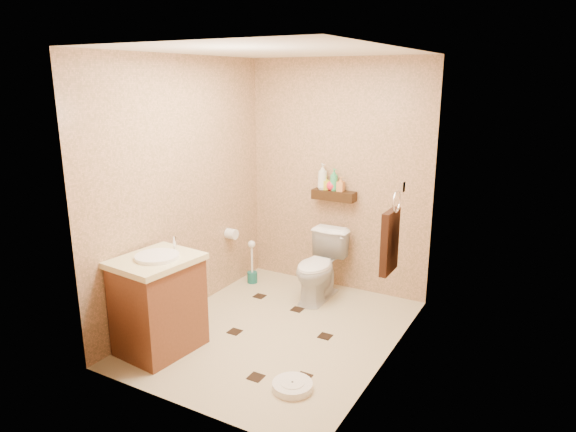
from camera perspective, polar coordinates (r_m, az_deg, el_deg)
The scene contains 19 objects.
ground at distance 4.71m, azimuth -1.18°, elevation -12.72°, with size 2.50×2.50×0.00m, color tan.
wall_back at distance 5.37m, azimuth 5.51°, elevation 4.34°, with size 2.00×0.04×2.40m, color tan.
wall_front at distance 3.30m, azimuth -12.31°, elevation -2.83°, with size 2.00×0.04×2.40m, color tan.
wall_left at distance 4.85m, azimuth -11.52°, elevation 2.94°, with size 0.04×2.50×2.40m, color tan.
wall_right at distance 3.89m, azimuth 11.56°, elevation -0.08°, with size 0.04×2.50×2.40m, color tan.
ceiling at distance 4.17m, azimuth -1.37°, elevation 17.89°, with size 2.00×2.50×0.02m, color white.
wall_shelf at distance 5.34m, azimuth 5.12°, elevation 2.31°, with size 0.46×0.14×0.10m, color #311F0D.
floor_accents at distance 4.66m, azimuth -1.01°, elevation -13.00°, with size 1.20×1.39×0.01m.
toilet at distance 5.23m, azimuth 3.52°, elevation -5.63°, with size 0.39×0.68×0.69m, color white.
vanity at distance 4.39m, azimuth -14.18°, elevation -9.34°, with size 0.61×0.71×0.93m.
bathroom_scale at distance 3.93m, azimuth 0.49°, elevation -18.35°, with size 0.33×0.33×0.06m.
toilet_brush at distance 5.69m, azimuth -4.01°, elevation -5.78°, with size 0.11×0.11×0.49m.
towel_ring at distance 4.21m, azimuth 11.30°, elevation -2.49°, with size 0.12×0.30×0.76m.
toilet_paper at distance 5.46m, azimuth -6.30°, elevation -1.98°, with size 0.12×0.11×0.12m.
bottle_a at distance 5.35m, azimuth 3.86°, elevation 4.40°, with size 0.10×0.10×0.27m, color silver.
bottle_b at distance 5.35m, azimuth 4.24°, elevation 3.72°, with size 0.07×0.07×0.15m, color yellow.
bottle_c at distance 5.32m, azimuth 4.89°, elevation 3.60°, with size 0.11×0.11×0.14m, color red.
bottle_d at distance 5.30m, azimuth 5.13°, elevation 4.04°, with size 0.09×0.09×0.23m, color #38A865.
bottle_e at distance 5.28m, azimuth 5.86°, elevation 3.56°, with size 0.07×0.07×0.15m, color #DA8A48.
Camera 1 is at (2.11, -3.59, 2.20)m, focal length 32.00 mm.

